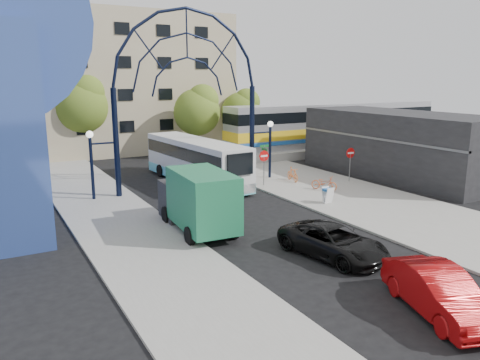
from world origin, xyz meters
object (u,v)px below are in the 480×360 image
bike_near_a (324,183)px  city_bus (196,161)px  tree_north_b (82,103)px  red_sedan (439,292)px  do_not_enter_sign (350,156)px  bike_near_b (293,174)px  train_car (336,124)px  street_name_sign (264,156)px  tree_north_a (198,109)px  tree_north_c (242,110)px  sandwich_board (328,193)px  gateway_arch (187,63)px  black_suv (333,241)px  stop_sign (264,159)px  green_truck (197,200)px

bike_near_a → city_bus: bearing=104.9°
tree_north_b → red_sedan: tree_north_b is taller
tree_north_b → do_not_enter_sign: bearing=-53.3°
bike_near_b → train_car: bearing=47.5°
street_name_sign → tree_north_a: bearing=86.0°
tree_north_a → city_bus: 11.96m
tree_north_a → tree_north_c: bearing=18.4°
tree_north_a → bike_near_b: tree_north_a is taller
sandwich_board → city_bus: (-4.48, 9.49, 0.93)m
tree_north_c → bike_near_b: 16.94m
gateway_arch → city_bus: (1.12, 1.47, -6.89)m
train_car → city_bus: bearing=-160.9°
city_bus → tree_north_b: bearing=104.7°
do_not_enter_sign → train_car: train_car is taller
sandwich_board → bike_near_b: size_ratio=0.59×
city_bus → black_suv: 16.25m
stop_sign → red_sedan: stop_sign is taller
tree_north_b → city_bus: 15.71m
do_not_enter_sign → black_suv: (-10.70, -10.73, -1.28)m
bike_near_b → red_sedan: bearing=-102.5°
sandwich_board → bike_near_a: bearing=54.2°
red_sedan → stop_sign: bearing=93.5°
do_not_enter_sign → green_truck: size_ratio=0.38×
tree_north_b → sandwich_board: bearing=-68.4°
street_name_sign → tree_north_a: (0.92, 13.33, 2.48)m
stop_sign → green_truck: green_truck is taller
do_not_enter_sign → tree_north_c: tree_north_c is taller
tree_north_b → red_sedan: bearing=-83.9°
sandwich_board → red_sedan: (-5.60, -12.29, 0.04)m
black_suv → bike_near_b: black_suv is taller
gateway_arch → do_not_enter_sign: bearing=-20.0°
bike_near_a → black_suv: bearing=-156.6°
street_name_sign → sandwich_board: (0.40, -6.62, -1.39)m
gateway_arch → bike_near_a: bearing=-34.7°
tree_north_a → stop_sign: bearing=-95.4°
tree_north_a → black_suv: size_ratio=1.39×
green_truck → black_suv: size_ratio=1.28×
train_car → tree_north_c: tree_north_c is taller
do_not_enter_sign → green_truck: bearing=-162.4°
green_truck → bike_near_a: (10.92, 3.27, -0.99)m
street_name_sign → stop_sign: bearing=-123.6°
city_bus → bike_near_b: city_bus is taller
black_suv → red_sedan: 5.59m
tree_north_c → black_suv: 31.20m
sandwich_board → tree_north_c: (6.52, 21.95, 3.53)m
do_not_enter_sign → tree_north_b: tree_north_b is taller
gateway_arch → tree_north_a: 13.98m
sandwich_board → bike_near_b: 6.36m
gateway_arch → black_suv: bearing=-88.8°
do_not_enter_sign → street_name_sign: bearing=155.8°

